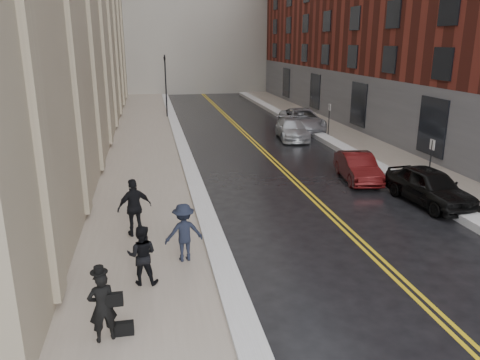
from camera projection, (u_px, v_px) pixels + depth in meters
name	position (u px, v px, depth m)	size (l,w,h in m)	color
ground	(322.00, 301.00, 11.81)	(160.00, 160.00, 0.00)	black
sidewalk_left	(144.00, 157.00, 26.02)	(4.00, 64.00, 0.15)	gray
sidewalk_right	(369.00, 147.00, 28.47)	(3.00, 64.00, 0.15)	gray
lane_stripe_a	(264.00, 153.00, 27.29)	(0.12, 64.00, 0.01)	gold
lane_stripe_b	(268.00, 153.00, 27.33)	(0.12, 64.00, 0.01)	gold
snow_ridge_left	(185.00, 155.00, 26.42)	(0.70, 60.80, 0.26)	white
snow_ridge_right	(341.00, 147.00, 28.11)	(0.85, 60.80, 0.30)	white
building_right	(444.00, 2.00, 34.04)	(14.00, 50.00, 18.00)	maroon
traffic_signal	(166.00, 81.00, 38.67)	(0.18, 0.15, 5.20)	black
parking_sign_near	(431.00, 159.00, 20.38)	(0.06, 0.35, 2.23)	black
parking_sign_far	(329.00, 117.00, 31.66)	(0.06, 0.35, 2.23)	black
car_black	(430.00, 186.00, 18.66)	(1.73, 4.31, 1.47)	black
car_maroon	(358.00, 167.00, 21.83)	(1.36, 3.90, 1.29)	#3F0B0B
car_silver_near	(292.00, 129.00, 31.08)	(1.83, 4.51, 1.31)	#B0B3B8
car_silver_far	(302.00, 120.00, 33.92)	(2.60, 5.65, 1.57)	#A6A7AE
pedestrian_main	(102.00, 307.00, 9.82)	(0.59, 0.39, 1.61)	black
pedestrian_a	(142.00, 255.00, 12.18)	(0.79, 0.62, 1.62)	black
pedestrian_b	(184.00, 232.00, 13.49)	(1.11, 0.64, 1.72)	black
pedestrian_c	(135.00, 207.00, 15.20)	(1.13, 0.47, 1.92)	black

